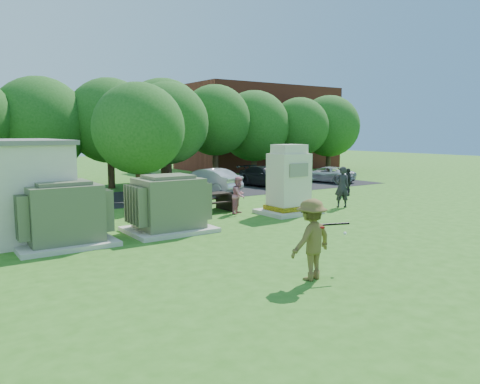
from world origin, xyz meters
TOP-DOWN VIEW (x-y plane):
  - ground at (0.00, 0.00)m, footprint 120.00×120.00m
  - brick_building at (18.00, 27.00)m, footprint 15.00×8.00m
  - parking_strip at (7.00, 13.50)m, footprint 20.00×6.00m
  - transformer_left at (-6.50, 4.50)m, footprint 3.00×2.40m
  - transformer_right at (-2.80, 4.50)m, footprint 3.00×2.40m
  - generator_cabinet at (3.28, 4.95)m, footprint 2.52×2.06m
  - picnic_table at (0.60, 7.36)m, footprint 1.94×1.46m
  - batter at (-2.39, -2.56)m, footprint 1.38×0.91m
  - person_by_generator at (6.47, 4.79)m, footprint 0.86×0.75m
  - person_at_picnic at (1.42, 6.16)m, footprint 1.01×0.95m
  - person_walking_right at (9.93, 7.58)m, footprint 0.81×0.97m
  - car_white at (0.31, 13.52)m, footprint 2.90×4.34m
  - car_silver_a at (3.97, 13.33)m, footprint 2.96×4.64m
  - car_dark at (8.76, 13.64)m, footprint 2.07×4.70m
  - car_silver_b at (14.06, 13.42)m, footprint 2.74×4.41m
  - batting_equipment at (-1.72, -2.63)m, footprint 1.34×0.40m
  - tree_row at (1.75, 18.50)m, footprint 41.30×13.30m

SIDE VIEW (x-z plane):
  - ground at x=0.00m, z-range 0.00..0.00m
  - parking_strip at x=7.00m, z-range 0.00..0.01m
  - picnic_table at x=0.60m, z-range 0.10..0.93m
  - car_silver_b at x=14.06m, z-range 0.00..1.14m
  - car_dark at x=8.76m, z-range 0.00..1.34m
  - car_white at x=0.31m, z-range 0.00..1.37m
  - car_silver_a at x=3.97m, z-range 0.00..1.44m
  - person_walking_right at x=9.93m, z-range 0.00..1.56m
  - person_at_picnic at x=1.42m, z-range 0.00..1.64m
  - transformer_left at x=-6.50m, z-range -0.07..2.00m
  - transformer_right at x=-2.80m, z-range -0.07..2.00m
  - person_by_generator at x=6.47m, z-range 0.00..1.97m
  - batter at x=-2.39m, z-range 0.00..2.00m
  - batting_equipment at x=-1.72m, z-range 1.05..1.47m
  - generator_cabinet at x=3.28m, z-range -0.19..2.87m
  - brick_building at x=18.00m, z-range 0.00..8.00m
  - tree_row at x=1.75m, z-range 0.50..7.80m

